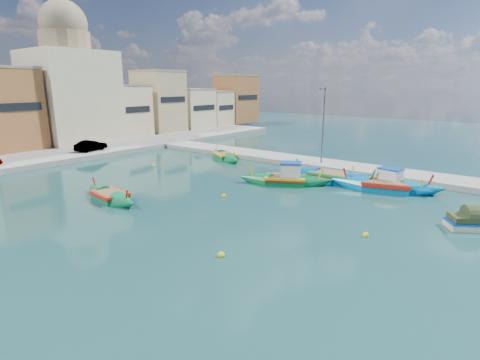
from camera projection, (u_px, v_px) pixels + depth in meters
ground at (280, 233)px, 21.40m from camera, size 160.00×160.00×0.00m
east_quay at (382, 172)px, 35.09m from camera, size 4.00×70.00×0.50m
north_quay at (28, 160)px, 40.37m from camera, size 80.00×8.00×0.60m
north_townhouses at (51, 110)px, 48.69m from camera, size 83.20×7.87×10.19m
church_block at (70, 83)px, 50.76m from camera, size 10.00×10.00×19.10m
quay_street_lamp at (323, 125)px, 37.22m from camera, size 1.18×0.16×8.00m
luzzu_turquoise_cabin at (384, 184)px, 30.84m from camera, size 3.52×8.46×2.65m
luzzu_blue_cabin at (286, 180)px, 31.87m from camera, size 5.62×8.26×2.93m
luzzu_cyan_mid at (225, 157)px, 42.77m from camera, size 5.33×7.63×2.28m
luzzu_green at (110, 197)px, 27.53m from camera, size 2.55×7.14×2.20m
luzzu_blue_south at (332, 178)px, 32.80m from camera, size 2.39×9.84×2.83m
luzzu_cyan_south at (385, 187)px, 29.94m from camera, size 4.65×9.20×2.78m
tender_near at (470, 222)px, 22.02m from camera, size 2.59×2.92×1.27m
mooring_buoys at (212, 202)px, 26.82m from camera, size 24.03×24.33×0.36m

